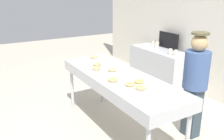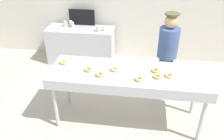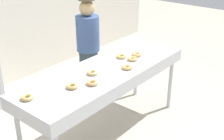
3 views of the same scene
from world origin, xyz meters
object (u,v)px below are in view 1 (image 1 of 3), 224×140
(prep_counter, at_px, (159,67))
(worker_baker, at_px, (195,79))
(glazed_donut_1, at_px, (130,84))
(glazed_donut_2, at_px, (94,57))
(paper_cup_2, at_px, (158,44))
(menu_display, at_px, (168,41))
(glazed_donut_4, at_px, (112,70))
(paper_cup_1, at_px, (170,52))
(glazed_donut_5, at_px, (96,68))
(glazed_donut_7, at_px, (97,64))
(fryer_conveyor, at_px, (119,81))
(paper_cup_0, at_px, (176,53))
(paper_cup_3, at_px, (157,45))
(paper_cup_4, at_px, (153,44))
(glazed_donut_3, at_px, (141,88))
(glazed_donut_6, at_px, (113,80))
(glazed_donut_0, at_px, (139,81))

(prep_counter, bearing_deg, worker_baker, -27.59)
(glazed_donut_1, height_order, glazed_donut_2, same)
(paper_cup_2, bearing_deg, menu_display, 22.62)
(glazed_donut_4, relative_size, worker_baker, 0.08)
(worker_baker, bearing_deg, paper_cup_1, -17.04)
(glazed_donut_5, height_order, worker_baker, worker_baker)
(glazed_donut_7, distance_m, paper_cup_2, 2.27)
(fryer_conveyor, relative_size, paper_cup_0, 19.74)
(paper_cup_0, relative_size, paper_cup_3, 1.00)
(glazed_donut_2, height_order, menu_display, menu_display)
(paper_cup_3, height_order, paper_cup_4, same)
(glazed_donut_5, xyz_separation_m, menu_display, (-0.84, 2.29, 0.06))
(glazed_donut_3, height_order, glazed_donut_6, same)
(glazed_donut_7, height_order, paper_cup_0, glazed_donut_7)
(glazed_donut_2, height_order, glazed_donut_5, same)
(fryer_conveyor, height_order, glazed_donut_4, glazed_donut_4)
(prep_counter, bearing_deg, glazed_donut_5, -67.66)
(paper_cup_1, xyz_separation_m, paper_cup_3, (-0.63, 0.16, 0.00))
(glazed_donut_6, height_order, prep_counter, glazed_donut_6)
(paper_cup_4, bearing_deg, glazed_donut_2, -73.21)
(prep_counter, bearing_deg, paper_cup_3, 163.43)
(glazed_donut_5, xyz_separation_m, worker_baker, (1.05, 1.07, -0.05))
(paper_cup_2, bearing_deg, paper_cup_3, -52.71)
(fryer_conveyor, bearing_deg, paper_cup_4, 129.13)
(glazed_donut_0, height_order, paper_cup_2, glazed_donut_0)
(glazed_donut_4, relative_size, glazed_donut_7, 1.00)
(glazed_donut_4, distance_m, paper_cup_0, 1.85)
(glazed_donut_1, distance_m, glazed_donut_2, 1.50)
(paper_cup_3, bearing_deg, glazed_donut_7, -67.35)
(glazed_donut_0, xyz_separation_m, paper_cup_4, (-2.02, 1.92, -0.06))
(glazed_donut_5, bearing_deg, glazed_donut_1, 4.40)
(prep_counter, height_order, menu_display, menu_display)
(fryer_conveyor, height_order, glazed_donut_0, glazed_donut_0)
(glazed_donut_3, xyz_separation_m, worker_baker, (0.04, 0.96, -0.05))
(glazed_donut_0, relative_size, paper_cup_2, 1.06)
(fryer_conveyor, relative_size, glazed_donut_7, 18.67)
(glazed_donut_2, bearing_deg, paper_cup_3, 101.83)
(glazed_donut_4, height_order, glazed_donut_6, same)
(paper_cup_0, height_order, paper_cup_1, same)
(glazed_donut_6, xyz_separation_m, paper_cup_3, (-1.60, 2.15, -0.06))
(glazed_donut_0, relative_size, glazed_donut_2, 1.00)
(prep_counter, height_order, paper_cup_4, paper_cup_4)
(fryer_conveyor, height_order, worker_baker, worker_baker)
(glazed_donut_6, bearing_deg, paper_cup_0, 112.56)
(worker_baker, height_order, paper_cup_1, worker_baker)
(glazed_donut_2, distance_m, menu_display, 2.02)
(glazed_donut_0, xyz_separation_m, glazed_donut_2, (-1.46, 0.05, 0.00))
(glazed_donut_7, bearing_deg, prep_counter, 108.46)
(glazed_donut_5, bearing_deg, glazed_donut_2, 156.51)
(glazed_donut_6, bearing_deg, glazed_donut_2, 165.03)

